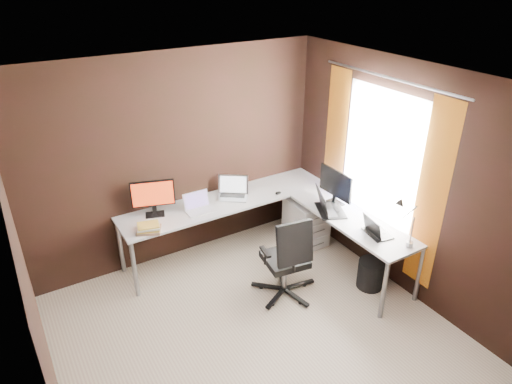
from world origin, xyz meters
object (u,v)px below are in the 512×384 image
drawer_pedestal (306,222)px  wastebasket (370,274)px  laptop_black_small (376,231)px  monitor_right (336,185)px  book_stack (149,228)px  laptop_silver (233,192)px  laptop_white (198,207)px  laptop_black_big (327,207)px  office_chair (286,272)px  desk_lamp (405,217)px  monitor_left (153,196)px

drawer_pedestal → wastebasket: size_ratio=1.78×
drawer_pedestal → laptop_black_small: bearing=-89.1°
monitor_right → book_stack: monitor_right is taller
laptop_silver → book_stack: 1.18m
laptop_white → laptop_black_big: 1.50m
office_chair → desk_lamp: bearing=-28.8°
laptop_black_big → book_stack: laptop_black_big is taller
laptop_silver → wastebasket: laptop_silver is taller
laptop_black_big → wastebasket: bearing=-140.2°
office_chair → wastebasket: size_ratio=2.97×
drawer_pedestal → laptop_black_small: 1.25m
monitor_right → laptop_black_big: (-0.19, -0.10, -0.19)m
monitor_left → laptop_black_big: monitor_left is taller
monitor_left → book_stack: 0.41m
wastebasket → book_stack: bearing=148.4°
laptop_black_small → office_chair: (-0.84, 0.42, -0.48)m
drawer_pedestal → laptop_black_small: laptop_black_small is taller
laptop_white → desk_lamp: bearing=-49.3°
monitor_right → laptop_silver: bearing=48.7°
monitor_left → drawer_pedestal: bearing=3.7°
monitor_left → laptop_black_small: bearing=-23.3°
drawer_pedestal → laptop_black_big: (-0.10, -0.50, 0.49)m
laptop_black_big → office_chair: same height
monitor_right → laptop_black_small: size_ratio=1.55×
monitor_right → office_chair: monitor_right is taller
monitor_right → laptop_black_small: (-0.07, -0.76, -0.20)m
office_chair → drawer_pedestal: bearing=50.4°
monitor_left → office_chair: size_ratio=0.47×
laptop_silver → laptop_black_big: 1.17m
laptop_white → book_stack: laptop_white is taller
laptop_silver → laptop_black_small: (0.87, -1.55, -0.01)m
monitor_right → wastebasket: monitor_right is taller
drawer_pedestal → laptop_white: bearing=167.7°
laptop_black_big → office_chair: bearing=132.5°
laptop_white → book_stack: bearing=-166.9°
laptop_white → desk_lamp: (1.45, -1.73, 0.28)m
monitor_right → wastebasket: size_ratio=1.57×
laptop_black_big → office_chair: (-0.72, -0.23, -0.49)m
laptop_black_small → drawer_pedestal: bearing=11.5°
monitor_right → office_chair: (-0.92, -0.34, -0.68)m
laptop_black_small → office_chair: 1.06m
desk_lamp → laptop_white: bearing=126.3°
drawer_pedestal → monitor_left: size_ratio=1.28×
monitor_left → desk_lamp: desk_lamp is taller
drawer_pedestal → laptop_silver: bearing=155.0°
desk_lamp → wastebasket: size_ratio=1.55×
laptop_black_small → laptop_silver: bearing=39.9°
drawer_pedestal → monitor_left: (-1.83, 0.46, 0.67)m
monitor_left → laptop_silver: (0.98, -0.07, -0.18)m
drawer_pedestal → monitor_right: (0.09, -0.40, 0.68)m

